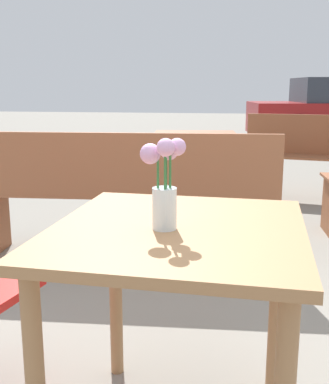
% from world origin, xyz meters
% --- Properties ---
extents(table_front, '(0.76, 0.83, 0.73)m').
position_xyz_m(table_front, '(0.00, -0.00, 0.61)').
color(table_front, '#9E7047').
rests_on(table_front, ground_plane).
extents(flower_vase, '(0.13, 0.12, 0.26)m').
position_xyz_m(flower_vase, '(-0.04, -0.04, 0.85)').
color(flower_vase, silver).
rests_on(flower_vase, table_front).
extents(bench_near, '(1.98, 0.49, 0.85)m').
position_xyz_m(bench_near, '(-0.56, 1.61, 0.48)').
color(bench_near, brown).
rests_on(bench_near, ground_plane).
extents(bench_far, '(1.58, 0.63, 0.85)m').
position_xyz_m(bench_far, '(0.97, 3.65, 0.46)').
color(bench_far, brown).
rests_on(bench_far, ground_plane).
extents(table_back, '(0.82, 0.87, 0.71)m').
position_xyz_m(table_back, '(-0.24, 2.93, 0.60)').
color(table_back, brown).
rests_on(table_back, ground_plane).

